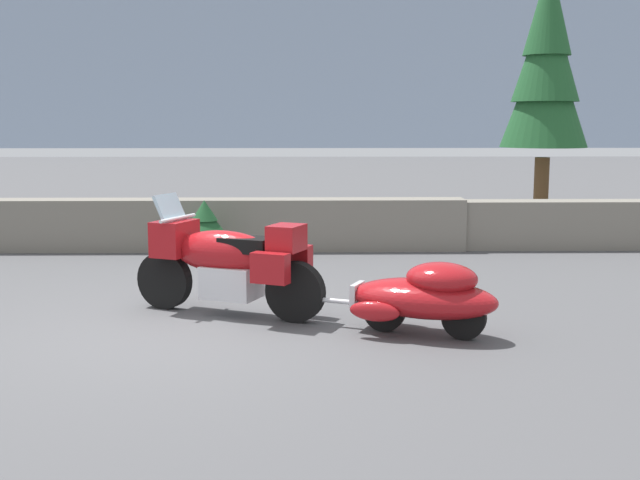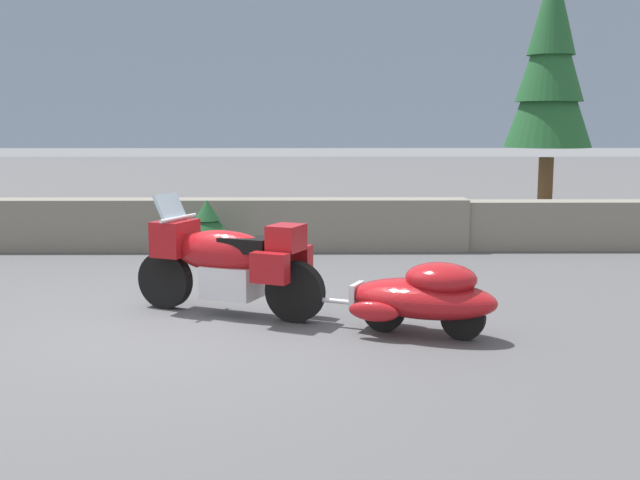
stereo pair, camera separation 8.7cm
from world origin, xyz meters
name	(u,v)px [view 2 (the right image)]	position (x,y,z in m)	size (l,w,h in m)	color
ground_plane	(174,332)	(0.00, 0.00, 0.00)	(80.00, 80.00, 0.00)	#4C4C4F
stone_guard_wall	(242,224)	(0.23, 5.27, 0.43)	(24.00, 0.63, 0.93)	slate
distant_ridgeline	(302,74)	(0.00, 95.25, 8.00)	(240.00, 80.00, 16.00)	#8C9EB7
touring_motorcycle	(227,260)	(0.47, 0.74, 0.62)	(2.18, 1.27, 1.33)	black
car_shaped_trailer	(424,296)	(2.54, -0.16, 0.41)	(2.16, 1.24, 0.76)	black
pine_tree_tall	(550,64)	(5.81, 6.96, 3.18)	(1.61, 1.61, 5.08)	brown
pine_sapling_near	(207,222)	(-0.23, 4.34, 0.58)	(0.75, 0.75, 0.93)	brown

